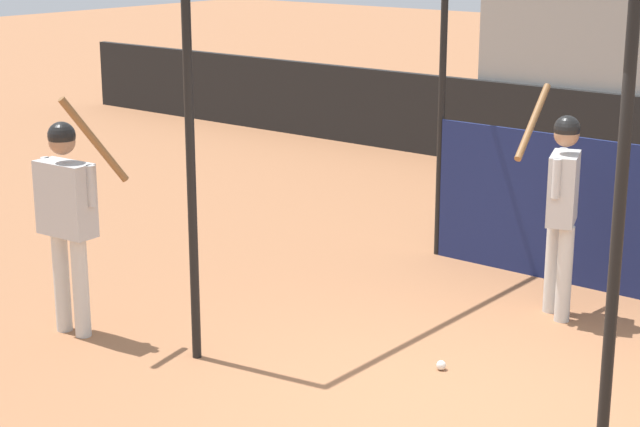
# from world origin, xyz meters

# --- Properties ---
(ground_plane) EXTENTS (60.00, 60.00, 0.00)m
(ground_plane) POSITION_xyz_m (0.00, 0.00, 0.00)
(ground_plane) COLOR #9E6642
(batting_cage) EXTENTS (3.40, 3.52, 2.99)m
(batting_cage) POSITION_xyz_m (-0.41, 2.40, 1.28)
(batting_cage) COLOR black
(batting_cage) RESTS_ON ground
(player_batter) EXTENTS (0.66, 0.79, 1.91)m
(player_batter) POSITION_xyz_m (-0.32, 2.17, 1.05)
(player_batter) COLOR silver
(player_batter) RESTS_ON ground
(player_waiting) EXTENTS (0.79, 0.51, 2.02)m
(player_waiting) POSITION_xyz_m (-3.22, -0.68, 1.07)
(player_waiting) COLOR silver
(player_waiting) RESTS_ON ground
(baseball) EXTENTS (0.07, 0.07, 0.07)m
(baseball) POSITION_xyz_m (-0.46, 0.57, 0.04)
(baseball) COLOR white
(baseball) RESTS_ON ground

